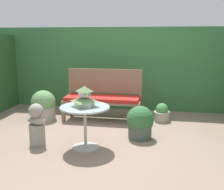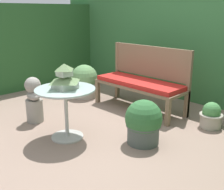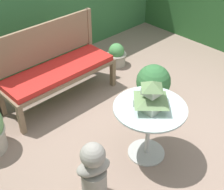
{
  "view_description": "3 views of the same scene",
  "coord_description": "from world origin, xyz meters",
  "views": [
    {
      "loc": [
        0.93,
        -4.13,
        1.62
      ],
      "look_at": [
        0.05,
        0.63,
        0.6
      ],
      "focal_mm": 45.0,
      "sensor_mm": 36.0,
      "label": 1
    },
    {
      "loc": [
        2.51,
        -2.2,
        1.52
      ],
      "look_at": [
        -0.2,
        0.44,
        0.37
      ],
      "focal_mm": 45.0,
      "sensor_mm": 36.0,
      "label": 2
    },
    {
      "loc": [
        -2.06,
        -1.81,
        2.48
      ],
      "look_at": [
        -0.05,
        0.27,
        0.38
      ],
      "focal_mm": 50.0,
      "sensor_mm": 36.0,
      "label": 3
    }
  ],
  "objects": [
    {
      "name": "garden_bust",
      "position": [
        -0.91,
        -0.39,
        0.32
      ],
      "size": [
        0.35,
        0.26,
        0.64
      ],
      "rotation": [
        0.0,
        0.0,
        -0.29
      ],
      "color": "gray",
      "rests_on": "ground"
    },
    {
      "name": "ground",
      "position": [
        0.0,
        0.0,
        0.0
      ],
      "size": [
        30.0,
        30.0,
        0.0
      ],
      "primitive_type": "plane",
      "color": "gray"
    },
    {
      "name": "foliage_hedge_left",
      "position": [
        -2.85,
        0.19,
        0.82
      ],
      "size": [
        0.7,
        3.58,
        1.64
      ],
      "primitive_type": "cube",
      "color": "#285628",
      "rests_on": "ground"
    },
    {
      "name": "garden_bench",
      "position": [
        -0.22,
        1.06,
        0.4
      ],
      "size": [
        1.49,
        0.53,
        0.47
      ],
      "color": "#7F664C",
      "rests_on": "ground"
    },
    {
      "name": "potted_plant_table_near",
      "position": [
        0.93,
        1.19,
        0.16
      ],
      "size": [
        0.31,
        0.31,
        0.35
      ],
      "color": "#ADA393",
      "rests_on": "ground"
    },
    {
      "name": "patio_table",
      "position": [
        -0.16,
        -0.37,
        0.5
      ],
      "size": [
        0.72,
        0.72,
        0.63
      ],
      "color": "#B7B7B2",
      "rests_on": "ground"
    },
    {
      "name": "bench_backrest",
      "position": [
        -0.22,
        1.3,
        0.69
      ],
      "size": [
        1.49,
        0.06,
        0.98
      ],
      "color": "#7F664C",
      "rests_on": "ground"
    },
    {
      "name": "potted_plant_bench_right",
      "position": [
        0.59,
        0.19,
        0.26
      ],
      "size": [
        0.44,
        0.44,
        0.53
      ],
      "color": "#4C5651",
      "rests_on": "ground"
    },
    {
      "name": "pagoda_birdhouse",
      "position": [
        -0.16,
        -0.37,
        0.76
      ],
      "size": [
        0.32,
        0.32,
        0.3
      ],
      "color": "#B2BCA8",
      "rests_on": "patio_table"
    },
    {
      "name": "foliage_hedge_back",
      "position": [
        0.0,
        2.48,
        0.91
      ],
      "size": [
        6.4,
        1.01,
        1.81
      ],
      "primitive_type": "cube",
      "color": "#38703D",
      "rests_on": "ground"
    },
    {
      "name": "potted_plant_path_edge",
      "position": [
        -1.37,
        0.88,
        0.27
      ],
      "size": [
        0.49,
        0.49,
        0.58
      ],
      "color": "#ADA393",
      "rests_on": "ground"
    }
  ]
}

